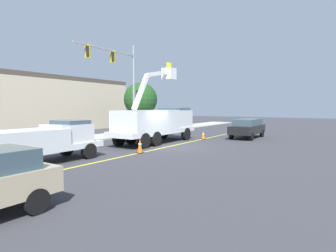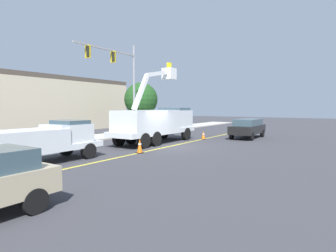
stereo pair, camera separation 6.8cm
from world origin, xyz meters
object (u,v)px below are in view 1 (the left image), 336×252
at_px(traffic_signal_mast, 120,73).
at_px(traffic_cone_leading, 13,171).
at_px(passing_minivan, 248,127).
at_px(service_pickup_truck, 46,140).
at_px(traffic_cone_mid_rear, 203,135).
at_px(traffic_cone_mid_front, 140,146).
at_px(utility_bucket_truck, 156,122).

bearing_deg(traffic_signal_mast, traffic_cone_leading, -151.32).
xyz_separation_m(passing_minivan, traffic_cone_leading, (-19.14, 2.73, -0.58)).
relative_size(service_pickup_truck, traffic_cone_mid_rear, 7.99).
xyz_separation_m(service_pickup_truck, traffic_signal_mast, (11.07, 5.37, 4.80)).
xyz_separation_m(service_pickup_truck, traffic_cone_mid_front, (4.80, -2.06, -0.69)).
bearing_deg(traffic_cone_leading, traffic_cone_mid_front, 1.04).
distance_m(utility_bucket_truck, traffic_cone_mid_front, 5.18).
bearing_deg(utility_bucket_truck, service_pickup_truck, -179.83).
distance_m(utility_bucket_truck, traffic_cone_leading, 12.43).
bearing_deg(service_pickup_truck, passing_minivan, -16.78).
relative_size(passing_minivan, traffic_signal_mast, 0.55).
bearing_deg(traffic_cone_mid_front, passing_minivan, -13.94).
xyz_separation_m(traffic_cone_leading, traffic_cone_mid_front, (7.57, 0.14, 0.04)).
xyz_separation_m(utility_bucket_truck, traffic_cone_leading, (-12.17, -2.23, -1.21)).
bearing_deg(utility_bucket_truck, passing_minivan, -35.46).
height_order(service_pickup_truck, traffic_signal_mast, traffic_signal_mast).
bearing_deg(passing_minivan, traffic_cone_mid_rear, 136.46).
bearing_deg(traffic_cone_mid_rear, traffic_cone_mid_front, 179.98).
xyz_separation_m(traffic_cone_leading, traffic_signal_mast, (13.84, 7.57, 5.53)).
bearing_deg(traffic_signal_mast, traffic_cone_mid_front, -130.13).
bearing_deg(passing_minivan, utility_bucket_truck, 144.54).
height_order(utility_bucket_truck, traffic_signal_mast, traffic_signal_mast).
bearing_deg(utility_bucket_truck, traffic_cone_leading, -169.62).
bearing_deg(passing_minivan, service_pickup_truck, 163.22).
height_order(passing_minivan, traffic_cone_leading, passing_minivan).
bearing_deg(service_pickup_truck, utility_bucket_truck, 0.17).
bearing_deg(passing_minivan, traffic_signal_mast, 117.23).
relative_size(utility_bucket_truck, traffic_cone_mid_rear, 11.70).
relative_size(passing_minivan, traffic_cone_leading, 6.06).
distance_m(traffic_cone_leading, traffic_cone_mid_rear, 16.12).
height_order(utility_bucket_truck, traffic_cone_mid_front, utility_bucket_truck).
height_order(traffic_cone_leading, traffic_cone_mid_front, traffic_cone_mid_front).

